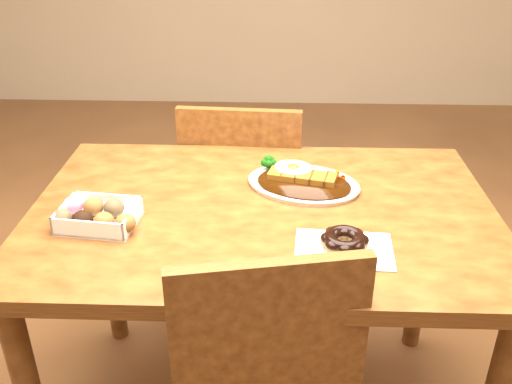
{
  "coord_description": "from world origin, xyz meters",
  "views": [
    {
      "loc": [
        0.03,
        -1.28,
        1.48
      ],
      "look_at": [
        -0.02,
        -0.03,
        0.81
      ],
      "focal_mm": 40.0,
      "sensor_mm": 36.0,
      "label": 1
    }
  ],
  "objects_px": {
    "chair_far": "(244,200)",
    "pon_de_ring": "(344,241)",
    "donut_box": "(97,215)",
    "katsu_curry_plate": "(302,181)",
    "table": "(263,240)"
  },
  "relations": [
    {
      "from": "katsu_curry_plate",
      "to": "pon_de_ring",
      "type": "distance_m",
      "value": 0.33
    },
    {
      "from": "table",
      "to": "pon_de_ring",
      "type": "bearing_deg",
      "value": -44.53
    },
    {
      "from": "table",
      "to": "pon_de_ring",
      "type": "xyz_separation_m",
      "value": [
        0.19,
        -0.19,
        0.12
      ]
    },
    {
      "from": "chair_far",
      "to": "pon_de_ring",
      "type": "height_order",
      "value": "chair_far"
    },
    {
      "from": "katsu_curry_plate",
      "to": "donut_box",
      "type": "distance_m",
      "value": 0.56
    },
    {
      "from": "chair_far",
      "to": "pon_de_ring",
      "type": "distance_m",
      "value": 0.82
    },
    {
      "from": "chair_far",
      "to": "donut_box",
      "type": "relative_size",
      "value": 4.16
    },
    {
      "from": "katsu_curry_plate",
      "to": "chair_far",
      "type": "bearing_deg",
      "value": 114.38
    },
    {
      "from": "table",
      "to": "pon_de_ring",
      "type": "distance_m",
      "value": 0.29
    },
    {
      "from": "table",
      "to": "donut_box",
      "type": "height_order",
      "value": "donut_box"
    },
    {
      "from": "chair_far",
      "to": "donut_box",
      "type": "xyz_separation_m",
      "value": [
        -0.32,
        -0.63,
        0.3
      ]
    },
    {
      "from": "chair_far",
      "to": "katsu_curry_plate",
      "type": "distance_m",
      "value": 0.53
    },
    {
      "from": "katsu_curry_plate",
      "to": "donut_box",
      "type": "relative_size",
      "value": 1.71
    },
    {
      "from": "chair_far",
      "to": "pon_de_ring",
      "type": "relative_size",
      "value": 3.75
    },
    {
      "from": "table",
      "to": "donut_box",
      "type": "distance_m",
      "value": 0.43
    }
  ]
}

